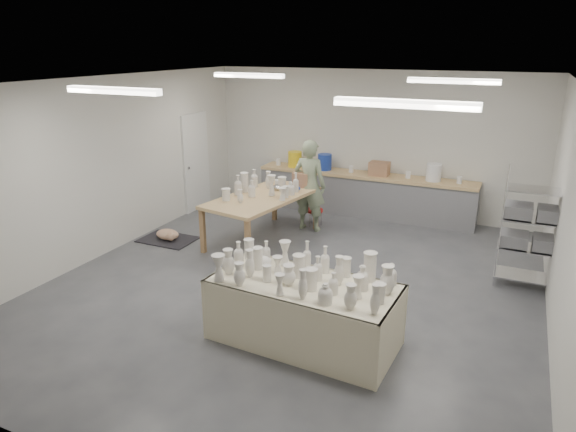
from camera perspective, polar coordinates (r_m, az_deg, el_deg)
The scene contains 9 objects.
room at distance 7.37m, azimuth 0.27°, elevation 7.40°, with size 8.00×8.02×3.00m.
back_counter at distance 11.01m, azimuth 8.38°, elevation 2.57°, with size 4.60×0.60×1.24m.
wire_shelf at distance 8.34m, azimuth 25.52°, elevation -1.24°, with size 0.88×0.48×1.80m.
drying_table at distance 6.31m, azimuth 1.75°, elevation -10.30°, with size 2.31×1.20×1.16m.
work_table at distance 9.46m, azimuth -2.40°, elevation 2.46°, with size 1.52×2.44×1.23m.
rug at distance 9.87m, azimuth -13.20°, elevation -2.55°, with size 1.00×0.70×0.02m, color black.
cat at distance 9.81m, azimuth -13.20°, elevation -2.01°, with size 0.47×0.35×0.19m.
potter at distance 9.91m, azimuth 2.42°, elevation 3.41°, with size 0.65×0.43×1.79m, color gray.
red_stool at distance 10.32m, azimuth 2.94°, elevation 0.55°, with size 0.43×0.43×0.33m.
Camera 1 is at (2.84, -6.52, 3.49)m, focal length 32.00 mm.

